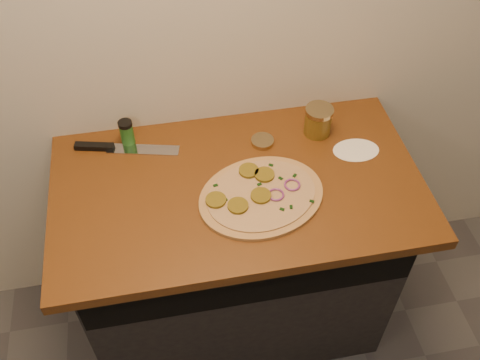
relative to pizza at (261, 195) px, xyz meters
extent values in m
cube|color=beige|center=(-0.06, 0.41, 0.44)|extent=(4.00, 0.02, 2.70)
cube|color=black|center=(-0.06, 0.11, -0.48)|extent=(1.10, 0.60, 0.86)
cube|color=brown|center=(-0.06, 0.08, -0.03)|extent=(1.20, 0.70, 0.04)
cylinder|color=tan|center=(0.00, 0.00, 0.00)|extent=(0.49, 0.49, 0.01)
cylinder|color=beige|center=(0.00, 0.00, 0.01)|extent=(0.42, 0.42, 0.01)
cylinder|color=brown|center=(-0.02, 0.10, 0.01)|extent=(0.06, 0.06, 0.01)
cylinder|color=brown|center=(0.00, -0.01, 0.01)|extent=(0.06, 0.06, 0.01)
cylinder|color=brown|center=(0.03, 0.07, 0.01)|extent=(0.06, 0.06, 0.01)
cylinder|color=brown|center=(-0.14, 0.00, 0.01)|extent=(0.06, 0.06, 0.01)
cylinder|color=brown|center=(-0.08, -0.04, 0.01)|extent=(0.06, 0.06, 0.01)
torus|color=#752C73|center=(0.05, -0.02, 0.01)|extent=(0.05, 0.05, 0.01)
torus|color=#752C73|center=(0.11, 0.01, 0.01)|extent=(0.05, 0.05, 0.01)
cube|color=black|center=(0.08, -0.07, 0.01)|extent=(0.01, 0.02, 0.00)
cube|color=black|center=(0.05, -0.08, 0.01)|extent=(0.02, 0.02, 0.00)
cube|color=black|center=(-0.02, 0.07, 0.01)|extent=(0.02, 0.02, 0.00)
cube|color=black|center=(-0.11, -0.01, 0.01)|extent=(0.02, 0.01, 0.00)
cube|color=black|center=(0.00, 0.04, 0.01)|extent=(0.02, 0.01, 0.00)
cube|color=black|center=(-0.14, 0.00, 0.01)|extent=(0.02, 0.01, 0.00)
cube|color=black|center=(0.15, -0.06, 0.01)|extent=(0.02, 0.02, 0.00)
cube|color=black|center=(0.12, 0.05, 0.01)|extent=(0.02, 0.02, 0.00)
cube|color=black|center=(0.06, 0.11, 0.01)|extent=(0.02, 0.02, 0.00)
cube|color=black|center=(0.08, 0.05, 0.01)|extent=(0.02, 0.02, 0.00)
cube|color=black|center=(-0.13, 0.06, 0.01)|extent=(0.02, 0.01, 0.00)
cube|color=#B7BAC1|center=(-0.35, 0.28, -0.01)|extent=(0.25, 0.10, 0.01)
cube|color=black|center=(-0.51, 0.32, 0.00)|extent=(0.14, 0.06, 0.02)
cylinder|color=#A08A5D|center=(0.06, 0.24, 0.00)|extent=(0.10, 0.10, 0.02)
cylinder|color=maroon|center=(0.26, 0.26, 0.04)|extent=(0.09, 0.09, 0.09)
cylinder|color=#A08A5D|center=(0.26, 0.26, 0.09)|extent=(0.10, 0.10, 0.02)
cylinder|color=#215D1D|center=(-0.40, 0.33, 0.03)|extent=(0.05, 0.05, 0.08)
cylinder|color=black|center=(-0.40, 0.33, 0.08)|extent=(0.05, 0.05, 0.01)
cylinder|color=white|center=(0.37, 0.15, -0.01)|extent=(0.17, 0.17, 0.00)
camera|label=1|loc=(-0.26, -1.06, 1.27)|focal=40.00mm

